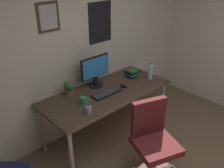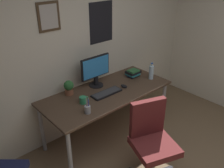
{
  "view_description": "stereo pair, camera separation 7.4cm",
  "coord_description": "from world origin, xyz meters",
  "px_view_note": "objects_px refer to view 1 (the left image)",
  "views": [
    {
      "loc": [
        -1.86,
        -0.46,
        2.31
      ],
      "look_at": [
        0.05,
        1.58,
        0.9
      ],
      "focal_mm": 38.82,
      "sensor_mm": 36.0,
      "label": 1
    },
    {
      "loc": [
        -1.8,
        -0.51,
        2.31
      ],
      "look_at": [
        0.05,
        1.58,
        0.9
      ],
      "focal_mm": 38.82,
      "sensor_mm": 36.0,
      "label": 2
    }
  ],
  "objects_px": {
    "coffee_mug_near": "(84,100)",
    "pen_cup": "(89,109)",
    "potted_plant": "(69,88)",
    "office_chair": "(153,137)",
    "water_bottle": "(150,72)",
    "monitor": "(95,70)",
    "computer_mouse": "(124,86)",
    "book_stack_left": "(132,73)",
    "keyboard": "(107,93)"
  },
  "relations": [
    {
      "from": "water_bottle",
      "to": "book_stack_left",
      "type": "height_order",
      "value": "water_bottle"
    },
    {
      "from": "coffee_mug_near",
      "to": "book_stack_left",
      "type": "bearing_deg",
      "value": 7.69
    },
    {
      "from": "monitor",
      "to": "pen_cup",
      "type": "relative_size",
      "value": 2.3
    },
    {
      "from": "monitor",
      "to": "coffee_mug_near",
      "type": "distance_m",
      "value": 0.53
    },
    {
      "from": "coffee_mug_near",
      "to": "potted_plant",
      "type": "bearing_deg",
      "value": 91.16
    },
    {
      "from": "computer_mouse",
      "to": "keyboard",
      "type": "bearing_deg",
      "value": 176.9
    },
    {
      "from": "office_chair",
      "to": "water_bottle",
      "type": "distance_m",
      "value": 1.14
    },
    {
      "from": "monitor",
      "to": "book_stack_left",
      "type": "bearing_deg",
      "value": -12.05
    },
    {
      "from": "office_chair",
      "to": "book_stack_left",
      "type": "xyz_separation_m",
      "value": [
        0.68,
        0.96,
        0.28
      ]
    },
    {
      "from": "potted_plant",
      "to": "pen_cup",
      "type": "height_order",
      "value": "pen_cup"
    },
    {
      "from": "keyboard",
      "to": "computer_mouse",
      "type": "xyz_separation_m",
      "value": [
        0.3,
        -0.02,
        0.01
      ]
    },
    {
      "from": "book_stack_left",
      "to": "monitor",
      "type": "bearing_deg",
      "value": 167.95
    },
    {
      "from": "coffee_mug_near",
      "to": "water_bottle",
      "type": "bearing_deg",
      "value": -4.85
    },
    {
      "from": "potted_plant",
      "to": "water_bottle",
      "type": "bearing_deg",
      "value": -19.12
    },
    {
      "from": "coffee_mug_near",
      "to": "pen_cup",
      "type": "relative_size",
      "value": 0.62
    },
    {
      "from": "coffee_mug_near",
      "to": "pen_cup",
      "type": "height_order",
      "value": "pen_cup"
    },
    {
      "from": "water_bottle",
      "to": "potted_plant",
      "type": "bearing_deg",
      "value": 160.88
    },
    {
      "from": "monitor",
      "to": "computer_mouse",
      "type": "bearing_deg",
      "value": -49.17
    },
    {
      "from": "monitor",
      "to": "water_bottle",
      "type": "height_order",
      "value": "monitor"
    },
    {
      "from": "water_bottle",
      "to": "coffee_mug_near",
      "type": "bearing_deg",
      "value": 175.15
    },
    {
      "from": "coffee_mug_near",
      "to": "monitor",
      "type": "bearing_deg",
      "value": 33.05
    },
    {
      "from": "keyboard",
      "to": "computer_mouse",
      "type": "distance_m",
      "value": 0.3
    },
    {
      "from": "potted_plant",
      "to": "pen_cup",
      "type": "xyz_separation_m",
      "value": [
        -0.08,
        -0.52,
        -0.05
      ]
    },
    {
      "from": "book_stack_left",
      "to": "coffee_mug_near",
      "type": "bearing_deg",
      "value": -172.31
    },
    {
      "from": "pen_cup",
      "to": "book_stack_left",
      "type": "height_order",
      "value": "pen_cup"
    },
    {
      "from": "pen_cup",
      "to": "book_stack_left",
      "type": "distance_m",
      "value": 1.17
    },
    {
      "from": "water_bottle",
      "to": "pen_cup",
      "type": "bearing_deg",
      "value": -174.75
    },
    {
      "from": "office_chair",
      "to": "pen_cup",
      "type": "relative_size",
      "value": 4.75
    },
    {
      "from": "potted_plant",
      "to": "book_stack_left",
      "type": "distance_m",
      "value": 1.04
    },
    {
      "from": "potted_plant",
      "to": "pen_cup",
      "type": "relative_size",
      "value": 0.98
    },
    {
      "from": "computer_mouse",
      "to": "water_bottle",
      "type": "bearing_deg",
      "value": -7.95
    },
    {
      "from": "computer_mouse",
      "to": "potted_plant",
      "type": "bearing_deg",
      "value": 153.55
    },
    {
      "from": "water_bottle",
      "to": "potted_plant",
      "type": "relative_size",
      "value": 1.29
    },
    {
      "from": "water_bottle",
      "to": "book_stack_left",
      "type": "distance_m",
      "value": 0.28
    },
    {
      "from": "office_chair",
      "to": "keyboard",
      "type": "bearing_deg",
      "value": 87.99
    },
    {
      "from": "office_chair",
      "to": "book_stack_left",
      "type": "distance_m",
      "value": 1.21
    },
    {
      "from": "water_bottle",
      "to": "potted_plant",
      "type": "height_order",
      "value": "water_bottle"
    },
    {
      "from": "keyboard",
      "to": "pen_cup",
      "type": "relative_size",
      "value": 2.15
    },
    {
      "from": "computer_mouse",
      "to": "pen_cup",
      "type": "distance_m",
      "value": 0.78
    },
    {
      "from": "monitor",
      "to": "computer_mouse",
      "type": "xyz_separation_m",
      "value": [
        0.26,
        -0.3,
        -0.22
      ]
    },
    {
      "from": "monitor",
      "to": "computer_mouse",
      "type": "distance_m",
      "value": 0.45
    },
    {
      "from": "keyboard",
      "to": "potted_plant",
      "type": "distance_m",
      "value": 0.5
    },
    {
      "from": "computer_mouse",
      "to": "book_stack_left",
      "type": "height_order",
      "value": "book_stack_left"
    },
    {
      "from": "keyboard",
      "to": "book_stack_left",
      "type": "bearing_deg",
      "value": 13.09
    },
    {
      "from": "keyboard",
      "to": "pen_cup",
      "type": "bearing_deg",
      "value": -156.5
    },
    {
      "from": "water_bottle",
      "to": "computer_mouse",
      "type": "bearing_deg",
      "value": 172.05
    },
    {
      "from": "keyboard",
      "to": "book_stack_left",
      "type": "xyz_separation_m",
      "value": [
        0.65,
        0.15,
        0.04
      ]
    },
    {
      "from": "water_bottle",
      "to": "potted_plant",
      "type": "distance_m",
      "value": 1.24
    },
    {
      "from": "coffee_mug_near",
      "to": "office_chair",
      "type": "bearing_deg",
      "value": -67.5
    },
    {
      "from": "monitor",
      "to": "water_bottle",
      "type": "bearing_deg",
      "value": -26.06
    }
  ]
}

